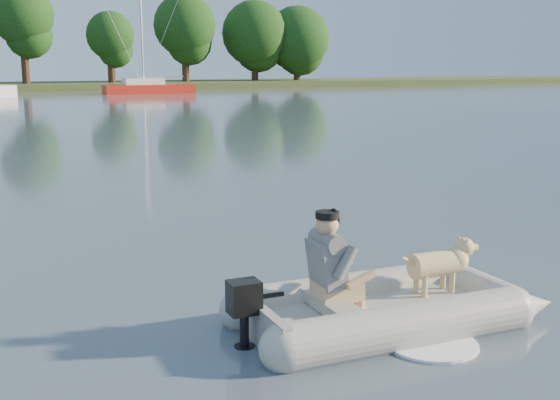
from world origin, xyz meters
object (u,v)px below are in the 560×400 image
dinghy (388,271)px  sailboat (148,88)px  dog (435,269)px  man (329,260)px

dinghy → sailboat: size_ratio=0.41×
dinghy → dog: 0.58m
dinghy → dog: size_ratio=4.87×
man → sailboat: bearing=78.7°
man → sailboat: 51.63m
man → dog: 1.21m
dog → sailboat: size_ratio=0.08×
sailboat → man: bearing=-101.8°
dinghy → man: bearing=175.8°
dog → sailboat: (11.05, 50.21, -0.03)m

